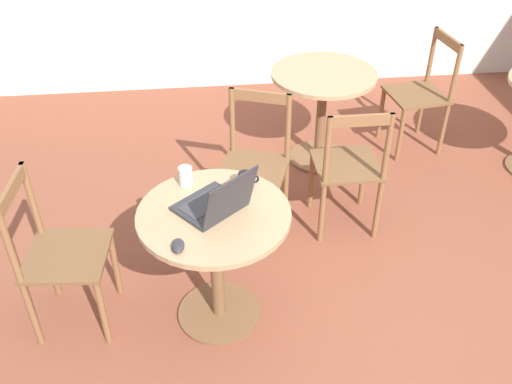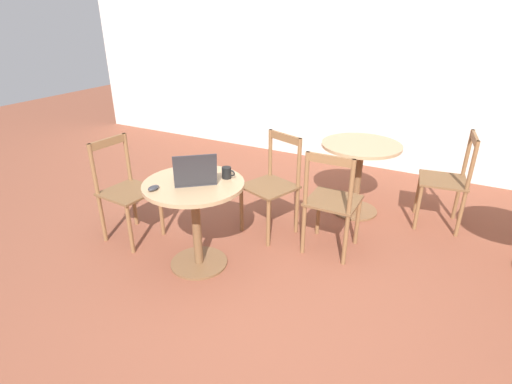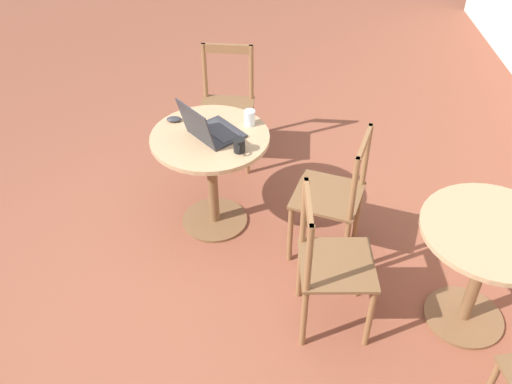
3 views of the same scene
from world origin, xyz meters
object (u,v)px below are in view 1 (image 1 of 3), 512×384
object	(u,v)px
mouse	(178,246)
chair_far_front	(348,169)
chair_far_right	(421,94)
laptop	(216,203)
cafe_table_near	(215,241)
cafe_table_far	(322,96)
chair_near_left	(59,256)
drinking_glass	(186,176)
mug	(246,180)
chair_near_back	(255,166)

from	to	relation	value
mouse	chair_far_front	bearing A→B (deg)	42.02
chair_far_right	laptop	bearing A→B (deg)	-135.51
cafe_table_near	cafe_table_far	distance (m)	1.78
chair_near_left	drinking_glass	world-z (taller)	chair_near_left
drinking_glass	chair_near_left	bearing A→B (deg)	-164.82
chair_far_front	drinking_glass	distance (m)	1.15
cafe_table_near	mouse	size ratio (longest dim) A/B	7.74
mouse	mug	world-z (taller)	mug
cafe_table_far	mug	bearing A→B (deg)	-117.39
chair_near_left	chair_near_back	bearing A→B (deg)	33.20
chair_near_back	cafe_table_near	bearing A→B (deg)	-110.03
drinking_glass	mug	bearing A→B (deg)	-11.21
chair_far_front	mug	world-z (taller)	chair_far_front
laptop	mug	size ratio (longest dim) A/B	4.04
laptop	mug	xyz separation A→B (m)	(0.16, 0.19, -0.01)
laptop	chair_far_right	bearing A→B (deg)	44.49
chair_near_back	mug	distance (m)	0.69
chair_far_front	chair_near_left	bearing A→B (deg)	-159.59
mouse	mug	size ratio (longest dim) A/B	0.91
mouse	drinking_glass	world-z (taller)	drinking_glass
cafe_table_far	chair_far_front	distance (m)	0.85
cafe_table_far	chair_near_left	distance (m)	2.25
laptop	drinking_glass	distance (m)	0.29
chair_far_right	mouse	xyz separation A→B (m)	(-1.87, -1.90, 0.29)
chair_far_right	drinking_glass	xyz separation A→B (m)	(-1.83, -1.40, 0.32)
chair_near_left	cafe_table_near	bearing A→B (deg)	-4.93
chair_near_back	mouse	world-z (taller)	chair_near_back
cafe_table_far	chair_near_back	xyz separation A→B (m)	(-0.59, -0.75, -0.09)
chair_near_back	laptop	bearing A→B (deg)	-109.31
chair_near_left	chair_far_right	size ratio (longest dim) A/B	1.00
laptop	mouse	xyz separation A→B (m)	(-0.19, -0.25, -0.04)
chair_far_front	laptop	xyz separation A→B (m)	(-0.86, -0.69, 0.33)
chair_near_left	chair_far_right	xyz separation A→B (m)	(2.51, 1.59, 0.00)
cafe_table_far	cafe_table_near	bearing A→B (deg)	-119.61
mouse	chair_near_left	bearing A→B (deg)	153.67
chair_far_right	mouse	size ratio (longest dim) A/B	9.23
chair_near_left	mouse	bearing A→B (deg)	-26.33
cafe_table_near	chair_far_front	size ratio (longest dim) A/B	0.84
chair_near_left	laptop	xyz separation A→B (m)	(0.83, -0.06, 0.33)
chair_near_back	chair_near_left	bearing A→B (deg)	-146.80
drinking_glass	chair_far_right	bearing A→B (deg)	37.52
chair_near_left	chair_far_right	distance (m)	2.97
chair_far_right	chair_far_front	xyz separation A→B (m)	(-0.82, -0.96, 0.00)
chair_near_left	mouse	world-z (taller)	chair_near_left
cafe_table_far	chair_far_right	bearing A→B (deg)	7.72
chair_near_back	drinking_glass	world-z (taller)	chair_near_back
chair_near_left	drinking_glass	size ratio (longest dim) A/B	8.83
laptop	drinking_glass	size ratio (longest dim) A/B	4.27
cafe_table_far	mug	world-z (taller)	mug
mouse	drinking_glass	distance (m)	0.51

